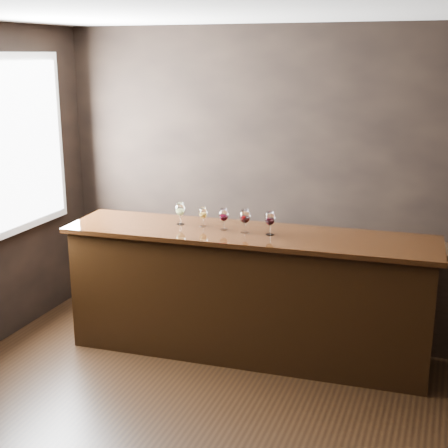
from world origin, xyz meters
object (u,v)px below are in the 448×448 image
(bar_counter, at_px, (247,296))
(back_bar_shelf, at_px, (345,287))
(glass_white, at_px, (180,210))
(glass_amber, at_px, (203,213))
(glass_red_b, at_px, (245,217))
(glass_red_a, at_px, (224,215))
(glass_red_c, at_px, (270,219))

(bar_counter, relative_size, back_bar_shelf, 1.18)
(bar_counter, relative_size, glass_white, 15.52)
(glass_amber, xyz_separation_m, glass_red_b, (0.40, -0.06, 0.02))
(glass_red_b, bearing_deg, glass_red_a, 172.00)
(glass_red_c, bearing_deg, glass_red_a, 178.34)
(glass_white, height_order, glass_red_c, glass_red_c)
(bar_counter, relative_size, glass_red_b, 14.96)
(glass_red_b, bearing_deg, glass_amber, 170.85)
(back_bar_shelf, relative_size, glass_white, 13.18)
(bar_counter, bearing_deg, glass_red_b, -129.71)
(glass_white, distance_m, glass_amber, 0.21)
(glass_white, xyz_separation_m, glass_red_a, (0.41, -0.03, -0.01))
(back_bar_shelf, relative_size, glass_red_b, 12.71)
(glass_white, bearing_deg, glass_amber, 2.37)
(bar_counter, distance_m, glass_red_c, 0.73)
(glass_amber, relative_size, glass_red_b, 0.84)
(glass_amber, bearing_deg, glass_white, -177.63)
(bar_counter, xyz_separation_m, glass_red_c, (0.19, -0.01, 0.70))
(back_bar_shelf, height_order, glass_red_b, glass_red_b)
(back_bar_shelf, bearing_deg, glass_white, -154.74)
(bar_counter, bearing_deg, glass_red_c, -6.11)
(glass_red_a, relative_size, glass_red_c, 0.93)
(bar_counter, xyz_separation_m, glass_red_a, (-0.22, 0.00, 0.69))
(back_bar_shelf, distance_m, glass_red_c, 1.16)
(glass_red_a, distance_m, glass_red_b, 0.20)
(bar_counter, xyz_separation_m, glass_red_b, (-0.02, -0.02, 0.71))
(glass_amber, xyz_separation_m, glass_red_c, (0.61, -0.05, 0.02))
(glass_white, distance_m, glass_red_a, 0.41)
(glass_red_c, bearing_deg, back_bar_shelf, 51.82)
(back_bar_shelf, xyz_separation_m, glass_white, (-1.36, -0.64, 0.77))
(back_bar_shelf, height_order, glass_red_a, glass_red_a)
(glass_red_a, xyz_separation_m, glass_red_b, (0.20, -0.03, 0.01))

